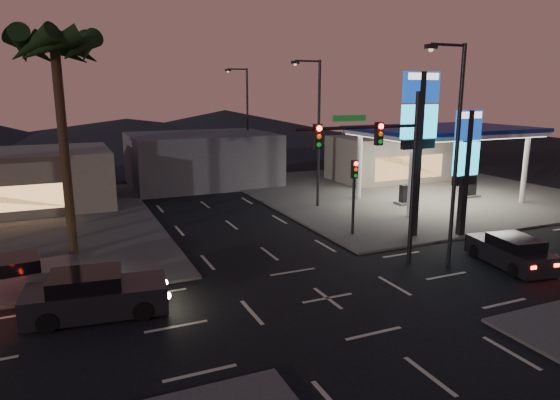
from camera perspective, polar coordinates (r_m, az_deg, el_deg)
name	(u,v)px	position (r m, az deg, el deg)	size (l,w,h in m)	color
ground	(328,298)	(20.17, 5.45, -11.11)	(140.00, 140.00, 0.00)	black
corner_lot_ne	(404,191)	(41.54, 14.01, 0.99)	(24.00, 24.00, 0.12)	#47443F
gas_station	(443,133)	(37.81, 18.13, 7.34)	(12.20, 8.20, 5.47)	silver
convenience_store	(389,158)	(46.35, 12.33, 4.67)	(10.00, 6.00, 4.00)	#726B5B
pylon_sign_tall	(419,122)	(27.93, 15.62, 8.61)	(2.20, 0.35, 9.00)	black
pylon_sign_short	(466,154)	(29.00, 20.52, 4.95)	(1.60, 0.35, 7.00)	black
traffic_signal_mast	(383,156)	(22.38, 11.68, 4.96)	(6.10, 0.39, 8.00)	black
pedestal_signal	(354,185)	(27.79, 8.47, 1.69)	(0.32, 0.39, 4.30)	black
streetlight_near	(454,144)	(23.48, 19.24, 6.07)	(2.14, 0.25, 10.00)	black
streetlight_mid	(316,125)	(34.12, 4.15, 8.50)	(2.14, 0.25, 10.00)	black
streetlight_far	(245,116)	(46.93, -3.98, 9.57)	(2.14, 0.25, 10.00)	black
palm_a	(56,59)	(25.61, -24.26, 14.48)	(4.41, 4.41, 10.86)	black
building_far_mid	(202,159)	(43.92, -8.92, 4.65)	(12.00, 9.00, 4.40)	#4C4C51
hill_right	(225,126)	(80.01, -6.26, 8.40)	(50.00, 50.00, 5.00)	black
hill_center	(127,132)	(76.86, -17.05, 7.39)	(60.00, 60.00, 4.00)	black
car_lane_a_front	(95,295)	(19.61, -20.44, -10.15)	(5.24, 2.63, 1.65)	black
car_lane_b_front	(15,278)	(22.74, -28.03, -7.84)	(4.96, 2.44, 1.57)	#555557
suv_station	(511,252)	(25.75, 24.89, -5.38)	(2.47, 4.57, 1.45)	black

